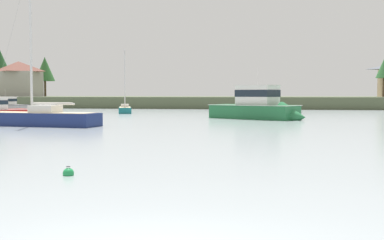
{
  "coord_description": "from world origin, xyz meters",
  "views": [
    {
      "loc": [
        1.85,
        -6.36,
        2.46
      ],
      "look_at": [
        -4.43,
        29.13,
        0.51
      ],
      "focal_mm": 44.29,
      "sensor_mm": 36.0,
      "label": 1
    }
  ],
  "objects_px": {
    "sailboat_navy": "(41,122)",
    "cruiser_grey": "(1,108)",
    "cruiser_green": "(262,111)",
    "mooring_buoy_green": "(68,173)",
    "sailboat_teal": "(125,111)"
  },
  "relations": [
    {
      "from": "sailboat_navy",
      "to": "cruiser_grey",
      "type": "relative_size",
      "value": 1.69
    },
    {
      "from": "cruiser_grey",
      "to": "sailboat_navy",
      "type": "bearing_deg",
      "value": -53.47
    },
    {
      "from": "sailboat_navy",
      "to": "cruiser_green",
      "type": "height_order",
      "value": "sailboat_navy"
    },
    {
      "from": "mooring_buoy_green",
      "to": "sailboat_navy",
      "type": "bearing_deg",
      "value": 119.67
    },
    {
      "from": "cruiser_grey",
      "to": "mooring_buoy_green",
      "type": "xyz_separation_m",
      "value": [
        33.2,
        -49.66,
        -0.42
      ]
    },
    {
      "from": "cruiser_grey",
      "to": "cruiser_green",
      "type": "xyz_separation_m",
      "value": [
        38.03,
        -15.32,
        0.35
      ]
    },
    {
      "from": "sailboat_navy",
      "to": "cruiser_green",
      "type": "distance_m",
      "value": 21.46
    },
    {
      "from": "sailboat_teal",
      "to": "sailboat_navy",
      "type": "bearing_deg",
      "value": -86.33
    },
    {
      "from": "cruiser_green",
      "to": "cruiser_grey",
      "type": "bearing_deg",
      "value": 158.05
    },
    {
      "from": "sailboat_navy",
      "to": "mooring_buoy_green",
      "type": "height_order",
      "value": "sailboat_navy"
    },
    {
      "from": "sailboat_navy",
      "to": "cruiser_green",
      "type": "relative_size",
      "value": 1.28
    },
    {
      "from": "mooring_buoy_green",
      "to": "cruiser_grey",
      "type": "bearing_deg",
      "value": 123.77
    },
    {
      "from": "cruiser_green",
      "to": "mooring_buoy_green",
      "type": "height_order",
      "value": "cruiser_green"
    },
    {
      "from": "sailboat_navy",
      "to": "cruiser_grey",
      "type": "bearing_deg",
      "value": 126.53
    },
    {
      "from": "cruiser_grey",
      "to": "mooring_buoy_green",
      "type": "height_order",
      "value": "cruiser_grey"
    }
  ]
}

